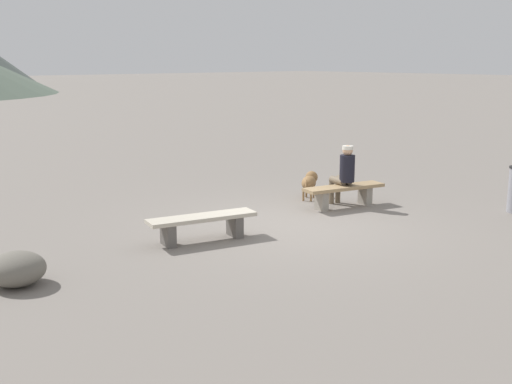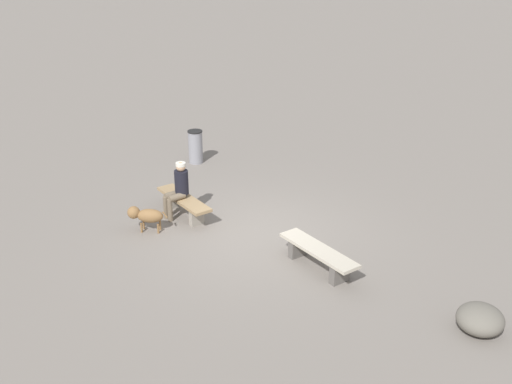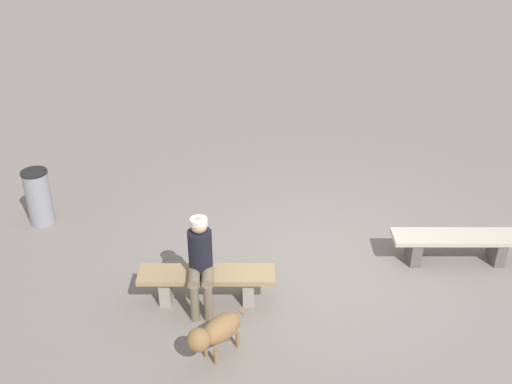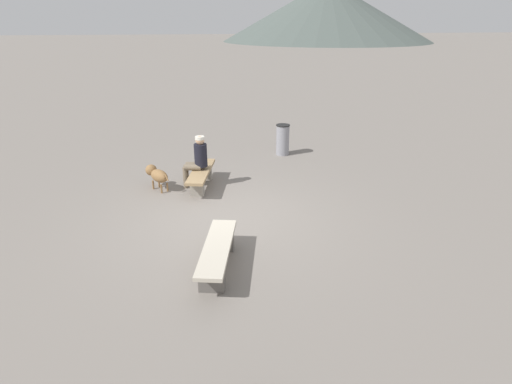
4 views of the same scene
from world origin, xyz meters
name	(u,v)px [view 1 (image 1 of 4)]	position (x,y,z in m)	size (l,w,h in m)	color
ground	(294,227)	(0.00, 0.00, -0.03)	(210.00, 210.00, 0.06)	gray
bench_left	(202,223)	(-1.83, 0.28, 0.30)	(1.87, 0.82, 0.43)	#605B56
bench_right	(344,192)	(1.75, 0.38, 0.32)	(1.79, 0.78, 0.44)	gray
seated_person	(344,171)	(1.83, 0.45, 0.72)	(0.37, 0.60, 1.26)	black
dog	(310,181)	(1.82, 1.41, 0.37)	(0.74, 0.61, 0.55)	olive
boulder	(17,269)	(-4.92, 0.17, 0.23)	(0.77, 0.75, 0.46)	#6B665B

